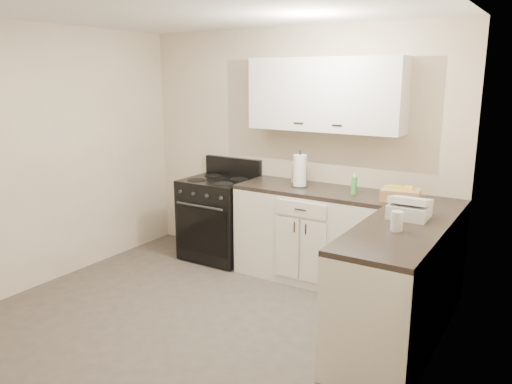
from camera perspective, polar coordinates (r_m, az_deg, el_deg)
The scene contains 20 objects.
floor at distance 4.27m, azimuth -7.94°, elevation -15.23°, with size 3.60×3.60×0.00m, color #473F38.
ceiling at distance 3.78m, azimuth -9.23°, elevation 20.29°, with size 3.60×3.60×0.00m, color white.
wall_back at distance 5.31m, azimuth 4.15°, elevation 4.83°, with size 3.60×3.60×0.00m, color beige.
wall_right at distance 3.02m, azimuth 18.51°, elevation -2.34°, with size 3.60×3.60×0.00m, color beige.
wall_left at distance 5.17m, azimuth -23.97°, elevation 3.48°, with size 3.60×3.60×0.00m, color beige.
base_cabinets_back at distance 5.05m, azimuth 6.68°, elevation -5.02°, with size 1.55×0.60×0.90m, color silver.
base_cabinets_right at distance 4.13m, azimuth 16.46°, elevation -9.75°, with size 0.60×1.90×0.90m, color silver.
countertop_back at distance 4.92m, azimuth 6.82°, elevation 0.18°, with size 1.55×0.60×0.04m, color black.
countertop_right at distance 3.98m, azimuth 16.90°, elevation -3.49°, with size 0.60×1.90×0.04m, color black.
upper_cabinets at distance 4.94m, azimuth 7.88°, elevation 10.98°, with size 1.55×0.30×0.70m, color silver.
stove at distance 5.59m, azimuth -4.28°, elevation -3.03°, with size 0.73×0.63×0.89m, color black.
knife_block at distance 5.12m, azimuth 4.73°, elevation 2.09°, with size 0.09×0.08×0.20m, color tan.
paper_towel at distance 4.96m, azimuth 5.04°, elevation 2.43°, with size 0.13×0.13×0.32m, color white.
soap_bottle at distance 4.73m, azimuth 11.15°, elevation 0.74°, with size 0.05×0.05×0.16m, color green.
picture_frame at distance 5.25m, azimuth 5.25°, elevation 2.00°, with size 0.10×0.01×0.13m, color black.
wicker_basket at distance 4.56m, azimuth 16.16°, elevation -0.36°, with size 0.32×0.22×0.11m, color tan.
countertop_grill at distance 4.05m, azimuth 17.10°, elevation -2.12°, with size 0.29×0.27×0.11m, color white.
glass_jar at distance 3.69m, azimuth 15.81°, elevation -3.22°, with size 0.09×0.09×0.14m, color silver.
oven_mitt_near at distance 3.62m, azimuth 8.58°, elevation -11.50°, with size 0.02×0.15×0.27m, color black.
oven_mitt_far at distance 4.00m, azimuth 11.18°, elevation -9.12°, with size 0.02×0.16×0.28m, color black.
Camera 1 is at (2.44, -2.85, 2.03)m, focal length 35.00 mm.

